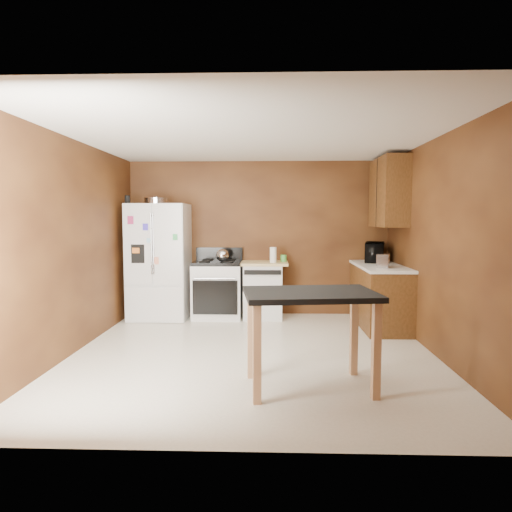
{
  "coord_description": "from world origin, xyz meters",
  "views": [
    {
      "loc": [
        0.21,
        -5.21,
        1.58
      ],
      "look_at": [
        0.01,
        0.85,
        1.07
      ],
      "focal_mm": 32.0,
      "sensor_mm": 36.0,
      "label": 1
    }
  ],
  "objects_px": {
    "toaster": "(383,261)",
    "dishwasher": "(263,289)",
    "refrigerator": "(159,261)",
    "island": "(310,307)",
    "pen_cup": "(127,200)",
    "kettle": "(222,255)",
    "green_canister": "(284,258)",
    "gas_range": "(218,289)",
    "roasting_pan": "(157,201)",
    "paper_towel": "(273,255)",
    "microwave": "(375,253)"
  },
  "relations": [
    {
      "from": "gas_range",
      "to": "island",
      "type": "relative_size",
      "value": 0.86
    },
    {
      "from": "paper_towel",
      "to": "gas_range",
      "type": "bearing_deg",
      "value": 175.09
    },
    {
      "from": "roasting_pan",
      "to": "gas_range",
      "type": "bearing_deg",
      "value": 0.37
    },
    {
      "from": "toaster",
      "to": "gas_range",
      "type": "distance_m",
      "value": 2.59
    },
    {
      "from": "pen_cup",
      "to": "paper_towel",
      "type": "height_order",
      "value": "pen_cup"
    },
    {
      "from": "pen_cup",
      "to": "dishwasher",
      "type": "bearing_deg",
      "value": 6.02
    },
    {
      "from": "microwave",
      "to": "island",
      "type": "xyz_separation_m",
      "value": [
        -1.24,
        -2.94,
        -0.27
      ]
    },
    {
      "from": "gas_range",
      "to": "dishwasher",
      "type": "height_order",
      "value": "gas_range"
    },
    {
      "from": "paper_towel",
      "to": "dishwasher",
      "type": "height_order",
      "value": "paper_towel"
    },
    {
      "from": "toaster",
      "to": "gas_range",
      "type": "bearing_deg",
      "value": 179.59
    },
    {
      "from": "toaster",
      "to": "microwave",
      "type": "height_order",
      "value": "microwave"
    },
    {
      "from": "refrigerator",
      "to": "island",
      "type": "distance_m",
      "value": 3.61
    },
    {
      "from": "roasting_pan",
      "to": "pen_cup",
      "type": "distance_m",
      "value": 0.45
    },
    {
      "from": "kettle",
      "to": "pen_cup",
      "type": "bearing_deg",
      "value": -176.09
    },
    {
      "from": "microwave",
      "to": "refrigerator",
      "type": "xyz_separation_m",
      "value": [
        -3.36,
        -0.02,
        -0.14
      ]
    },
    {
      "from": "green_canister",
      "to": "dishwasher",
      "type": "xyz_separation_m",
      "value": [
        -0.33,
        -0.05,
        -0.49
      ]
    },
    {
      "from": "pen_cup",
      "to": "refrigerator",
      "type": "xyz_separation_m",
      "value": [
        0.44,
        0.13,
        -0.96
      ]
    },
    {
      "from": "toaster",
      "to": "refrigerator",
      "type": "relative_size",
      "value": 0.14
    },
    {
      "from": "green_canister",
      "to": "island",
      "type": "distance_m",
      "value": 3.07
    },
    {
      "from": "paper_towel",
      "to": "gas_range",
      "type": "distance_m",
      "value": 1.04
    },
    {
      "from": "microwave",
      "to": "gas_range",
      "type": "distance_m",
      "value": 2.52
    },
    {
      "from": "roasting_pan",
      "to": "toaster",
      "type": "bearing_deg",
      "value": -13.81
    },
    {
      "from": "roasting_pan",
      "to": "toaster",
      "type": "relative_size",
      "value": 1.48
    },
    {
      "from": "roasting_pan",
      "to": "microwave",
      "type": "bearing_deg",
      "value": -0.65
    },
    {
      "from": "kettle",
      "to": "toaster",
      "type": "bearing_deg",
      "value": -17.63
    },
    {
      "from": "pen_cup",
      "to": "toaster",
      "type": "distance_m",
      "value": 3.9
    },
    {
      "from": "kettle",
      "to": "dishwasher",
      "type": "xyz_separation_m",
      "value": [
        0.63,
        0.12,
        -0.55
      ]
    },
    {
      "from": "dishwasher",
      "to": "kettle",
      "type": "bearing_deg",
      "value": -169.19
    },
    {
      "from": "roasting_pan",
      "to": "island",
      "type": "relative_size",
      "value": 0.3
    },
    {
      "from": "green_canister",
      "to": "refrigerator",
      "type": "relative_size",
      "value": 0.06
    },
    {
      "from": "pen_cup",
      "to": "gas_range",
      "type": "height_order",
      "value": "pen_cup"
    },
    {
      "from": "refrigerator",
      "to": "green_canister",
      "type": "bearing_deg",
      "value": 4.08
    },
    {
      "from": "pen_cup",
      "to": "green_canister",
      "type": "distance_m",
      "value": 2.58
    },
    {
      "from": "kettle",
      "to": "microwave",
      "type": "relative_size",
      "value": 0.4
    },
    {
      "from": "roasting_pan",
      "to": "island",
      "type": "distance_m",
      "value": 3.83
    },
    {
      "from": "refrigerator",
      "to": "paper_towel",
      "type": "bearing_deg",
      "value": -0.48
    },
    {
      "from": "pen_cup",
      "to": "toaster",
      "type": "height_order",
      "value": "pen_cup"
    },
    {
      "from": "refrigerator",
      "to": "roasting_pan",
      "type": "bearing_deg",
      "value": 124.68
    },
    {
      "from": "toaster",
      "to": "dishwasher",
      "type": "bearing_deg",
      "value": 171.69
    },
    {
      "from": "roasting_pan",
      "to": "paper_towel",
      "type": "height_order",
      "value": "roasting_pan"
    },
    {
      "from": "toaster",
      "to": "island",
      "type": "bearing_deg",
      "value": -100.16
    },
    {
      "from": "toaster",
      "to": "island",
      "type": "relative_size",
      "value": 0.2
    },
    {
      "from": "gas_range",
      "to": "island",
      "type": "height_order",
      "value": "gas_range"
    },
    {
      "from": "toaster",
      "to": "pen_cup",
      "type": "bearing_deg",
      "value": -170.93
    },
    {
      "from": "refrigerator",
      "to": "island",
      "type": "xyz_separation_m",
      "value": [
        2.12,
        -2.92,
        -0.13
      ]
    },
    {
      "from": "green_canister",
      "to": "refrigerator",
      "type": "bearing_deg",
      "value": -175.92
    },
    {
      "from": "dishwasher",
      "to": "refrigerator",
      "type": "bearing_deg",
      "value": -177.02
    },
    {
      "from": "toaster",
      "to": "gas_range",
      "type": "relative_size",
      "value": 0.23
    },
    {
      "from": "pen_cup",
      "to": "dishwasher",
      "type": "xyz_separation_m",
      "value": [
        2.07,
        0.22,
        -1.41
      ]
    },
    {
      "from": "toaster",
      "to": "refrigerator",
      "type": "distance_m",
      "value": 3.39
    }
  ]
}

